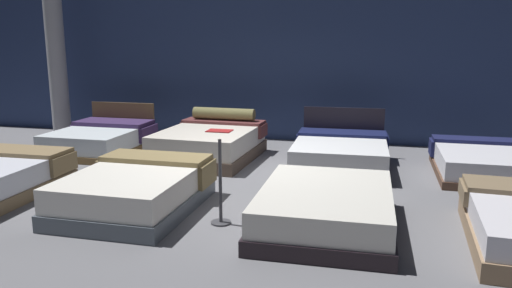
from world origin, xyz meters
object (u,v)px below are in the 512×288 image
bed_1 (136,190)px  bed_7 (489,163)px  bed_2 (326,208)px  bed_5 (210,143)px  price_sign (220,188)px  bed_6 (340,153)px  support_pillar (57,58)px  bed_4 (101,139)px

bed_1 → bed_7: bearing=30.7°
bed_2 → bed_5: 3.78m
price_sign → bed_1: bearing=170.0°
bed_7 → price_sign: (-3.52, -3.05, 0.23)m
bed_6 → support_pillar: size_ratio=0.59×
bed_4 → bed_7: size_ratio=0.99×
bed_2 → price_sign: 1.24m
bed_5 → bed_7: 4.73m
bed_1 → support_pillar: 5.93m
bed_6 → bed_2: bearing=-90.7°
bed_6 → bed_7: (2.36, 0.05, -0.03)m
bed_5 → bed_7: size_ratio=1.11×
bed_1 → bed_5: bed_5 is taller
bed_7 → bed_2: bearing=-128.6°
bed_7 → bed_6: bearing=-178.6°
support_pillar → bed_1: bearing=-45.8°
bed_2 → bed_6: 2.82m
bed_5 → bed_6: bearing=0.2°
bed_5 → bed_7: bearing=1.8°
bed_7 → support_pillar: support_pillar is taller
bed_1 → bed_5: bearing=89.8°
bed_6 → support_pillar: bearing=166.5°
bed_5 → bed_4: bearing=-179.3°
bed_1 → support_pillar: (-4.00, 4.11, 1.49)m
support_pillar → price_sign: bearing=-39.7°
bed_2 → bed_5: bearing=129.0°
bed_7 → bed_5: bearing=179.8°
bed_1 → bed_6: 3.66m
bed_1 → bed_2: bearing=-1.1°
bed_5 → price_sign: (1.22, -3.08, 0.14)m
support_pillar → bed_5: bearing=-17.3°
bed_7 → price_sign: 4.66m
bed_1 → bed_7: size_ratio=1.00×
bed_4 → support_pillar: 2.58m
bed_6 → bed_7: bed_6 is taller
bed_1 → bed_5: (-0.00, 2.87, 0.04)m
bed_2 → bed_4: bearing=146.9°
bed_5 → bed_7: bed_5 is taller
bed_2 → bed_4: size_ratio=1.07×
bed_4 → bed_5: bearing=-1.4°
bed_4 → bed_6: (4.65, -0.14, -0.00)m
bed_2 → bed_7: bearing=50.3°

